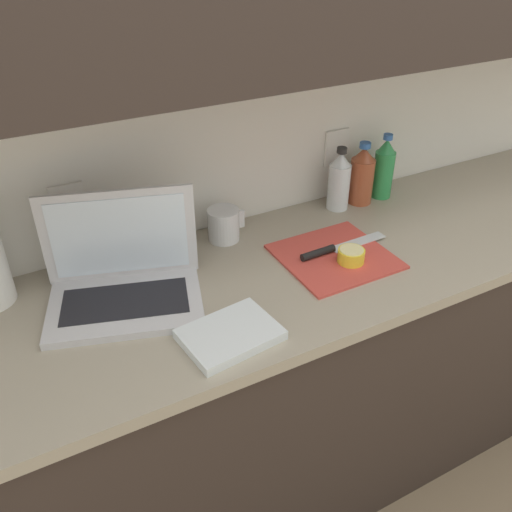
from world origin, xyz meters
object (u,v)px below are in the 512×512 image
(laptop, at_px, (123,276))
(bottle_green_soda, at_px, (384,169))
(cutting_board, at_px, (335,256))
(bottle_water_clear, at_px, (339,181))
(lemon_half_cut, at_px, (351,255))
(knife, at_px, (329,250))
(measuring_cup, at_px, (224,225))
(bottle_oil_tall, at_px, (362,176))

(laptop, xyz_separation_m, bottle_green_soda, (0.96, 0.15, 0.04))
(cutting_board, bearing_deg, bottle_water_clear, 53.55)
(lemon_half_cut, height_order, bottle_green_soda, bottle_green_soda)
(bottle_green_soda, height_order, bottle_water_clear, bottle_green_soda)
(lemon_half_cut, bearing_deg, laptop, 165.90)
(lemon_half_cut, distance_m, bottle_green_soda, 0.47)
(knife, xyz_separation_m, bottle_green_soda, (0.38, 0.23, 0.09))
(cutting_board, relative_size, lemon_half_cut, 4.02)
(cutting_board, distance_m, knife, 0.03)
(measuring_cup, bearing_deg, cutting_board, -46.26)
(lemon_half_cut, height_order, bottle_oil_tall, bottle_oil_tall)
(cutting_board, xyz_separation_m, knife, (-0.00, 0.02, 0.01))
(lemon_half_cut, bearing_deg, bottle_oil_tall, 49.26)
(bottle_water_clear, bearing_deg, lemon_half_cut, -118.94)
(bottle_water_clear, bearing_deg, bottle_oil_tall, -0.00)
(laptop, bearing_deg, bottle_water_clear, 28.09)
(laptop, relative_size, cutting_board, 1.45)
(bottle_green_soda, height_order, measuring_cup, bottle_green_soda)
(bottle_green_soda, distance_m, measuring_cup, 0.61)
(bottle_green_soda, distance_m, bottle_oil_tall, 0.09)
(bottle_oil_tall, distance_m, measuring_cup, 0.52)
(bottle_oil_tall, bearing_deg, lemon_half_cut, -130.74)
(cutting_board, height_order, bottle_green_soda, bottle_green_soda)
(laptop, distance_m, cutting_board, 0.60)
(bottle_oil_tall, bearing_deg, bottle_green_soda, 0.00)
(laptop, distance_m, bottle_green_soda, 0.97)
(lemon_half_cut, bearing_deg, knife, 110.22)
(measuring_cup, bearing_deg, lemon_half_cut, -48.87)
(cutting_board, distance_m, bottle_oil_tall, 0.39)
(laptop, bearing_deg, knife, 9.20)
(bottle_water_clear, bearing_deg, bottle_green_soda, -0.00)
(cutting_board, xyz_separation_m, measuring_cup, (-0.24, 0.25, 0.05))
(bottle_water_clear, bearing_deg, cutting_board, -126.45)
(lemon_half_cut, xyz_separation_m, bottle_water_clear, (0.17, 0.30, 0.07))
(laptop, height_order, bottle_oil_tall, laptop)
(bottle_oil_tall, bearing_deg, measuring_cup, -179.39)
(bottle_water_clear, xyz_separation_m, measuring_cup, (-0.42, -0.01, -0.05))
(laptop, xyz_separation_m, cutting_board, (0.59, -0.10, -0.06))
(laptop, xyz_separation_m, lemon_half_cut, (0.61, -0.15, -0.04))
(knife, height_order, lemon_half_cut, lemon_half_cut)
(laptop, relative_size, bottle_green_soda, 1.97)
(cutting_board, relative_size, bottle_water_clear, 1.44)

